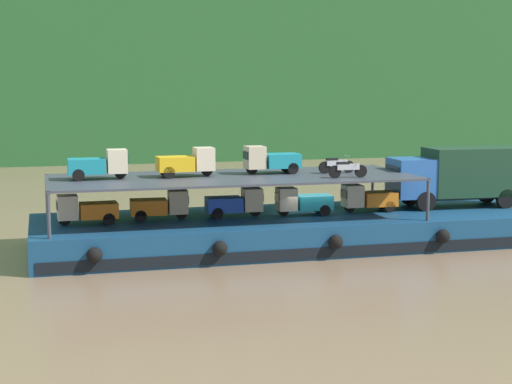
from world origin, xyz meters
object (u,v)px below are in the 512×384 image
Objects in this scene: cargo_barge at (308,229)px; covered_lorry at (458,175)px; mini_truck_lower_bow at (368,198)px; motorcycle_upper_port at (347,169)px; mini_truck_upper_fore at (271,160)px; mini_truck_upper_mid at (187,162)px; mini_truck_lower_mid at (235,203)px; mini_truck_upper_stern at (99,165)px; mini_truck_lower_fore at (303,201)px; mini_truck_lower_stern at (86,209)px; mini_truck_lower_aft at (160,205)px; motorcycle_upper_centre at (336,165)px.

covered_lorry is (8.35, 0.29, 2.44)m from cargo_barge.
motorcycle_upper_port is (-1.94, -2.02, 1.74)m from mini_truck_lower_bow.
mini_truck_lower_bow is at bearing -7.17° from mini_truck_upper_fore.
covered_lorry is 5.24m from mini_truck_lower_bow.
mini_truck_lower_mid is at bearing -7.81° from mini_truck_upper_mid.
covered_lorry is at bearing 2.01° from cargo_barge.
mini_truck_lower_bow is (6.88, -0.11, 0.00)m from mini_truck_lower_mid.
mini_truck_lower_mid is 3.06m from mini_truck_upper_mid.
mini_truck_upper_stern is at bearing 177.30° from mini_truck_lower_mid.
cargo_barge is 9.58× the size of mini_truck_lower_fore.
mini_truck_lower_bow reaches higher than cargo_barge.
mini_truck_upper_fore is (8.38, 0.21, 0.00)m from mini_truck_upper_stern.
covered_lorry is 2.85× the size of mini_truck_lower_mid.
mini_truck_lower_bow is at bearing -177.28° from covered_lorry.
mini_truck_lower_stern and mini_truck_lower_aft have the same top height.
mini_truck_upper_mid is (-5.96, 0.47, 3.44)m from cargo_barge.
mini_truck_upper_stern is 1.44× the size of motorcycle_upper_centre.
mini_truck_lower_fore is at bearing -173.12° from motorcycle_upper_centre.
mini_truck_lower_bow is 0.99× the size of mini_truck_upper_mid.
motorcycle_upper_port is (1.61, -1.78, 1.74)m from mini_truck_lower_fore.
mini_truck_lower_mid is 2.84m from mini_truck_upper_fore.
motorcycle_upper_port reaches higher than mini_truck_lower_stern.
mini_truck_upper_mid is (-2.30, 0.31, 2.00)m from mini_truck_lower_mid.
cargo_barge is 9.68× the size of mini_truck_lower_bow.
mini_truck_upper_fore is (-10.07, 0.38, 1.00)m from covered_lorry.
mini_truck_lower_bow is 13.46m from mini_truck_upper_stern.
mini_truck_lower_aft is at bearing 177.91° from motorcycle_upper_centre.
mini_truck_upper_fore is (4.24, 0.19, 0.00)m from mini_truck_upper_mid.
motorcycle_upper_port is at bearing -23.33° from mini_truck_lower_mid.
covered_lorry is 2.85× the size of mini_truck_lower_fore.
mini_truck_upper_fore is (5.56, 0.32, 2.00)m from mini_truck_lower_aft.
mini_truck_upper_stern is 1.44× the size of motorcycle_upper_port.
mini_truck_upper_stern is at bearing 179.47° from covered_lorry.
motorcycle_upper_port reaches higher than mini_truck_lower_fore.
motorcycle_upper_port is (7.24, -2.45, -0.26)m from mini_truck_upper_mid.
mini_truck_lower_bow is at bearing -1.63° from mini_truck_lower_aft.
mini_truck_lower_aft is 5.92m from mini_truck_upper_fore.
mini_truck_lower_fore is (10.42, -0.10, 0.00)m from mini_truck_lower_stern.
mini_truck_upper_fore reaches higher than mini_truck_lower_mid.
mini_truck_lower_mid is 1.01× the size of mini_truck_upper_stern.
motorcycle_upper_port is (3.00, -2.64, -0.26)m from mini_truck_upper_fore.
covered_lorry reaches higher than mini_truck_lower_bow.
mini_truck_upper_fore reaches higher than mini_truck_lower_fore.
mini_truck_lower_bow is at bearing -0.93° from mini_truck_lower_mid.
motorcycle_upper_centre is (11.57, -0.44, -0.26)m from mini_truck_upper_stern.
mini_truck_lower_bow is (13.97, 0.13, 0.00)m from mini_truck_lower_stern.
mini_truck_upper_stern is at bearing -178.59° from mini_truck_upper_fore.
motorcycle_upper_port is 2.01m from motorcycle_upper_centre.
motorcycle_upper_centre is (1.80, 0.22, 1.74)m from mini_truck_lower_fore.
motorcycle_upper_centre is (-1.74, -0.02, 1.74)m from mini_truck_lower_bow.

